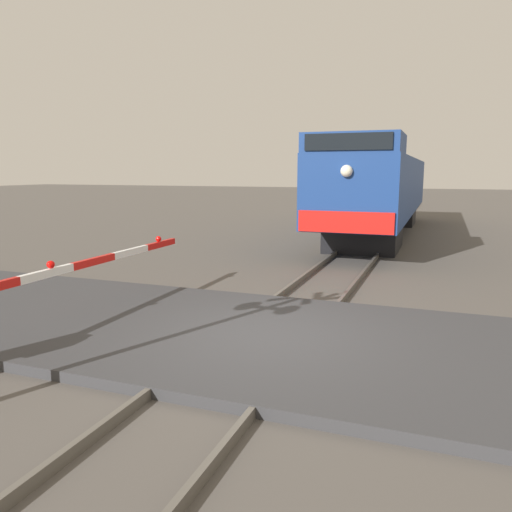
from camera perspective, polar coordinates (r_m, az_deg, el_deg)
ground_plane at (r=8.62m, az=1.18°, el=-9.95°), size 160.00×160.00×0.00m
rail_track_left at (r=8.84m, az=-3.26°, el=-8.93°), size 0.08×80.00×0.15m
rail_track_right at (r=8.39m, az=5.88°, el=-10.00°), size 0.08×80.00×0.15m
road_surface at (r=8.59m, az=1.19°, el=-9.43°), size 36.00×5.06×0.16m
locomotive at (r=23.38m, az=14.09°, el=7.45°), size 3.01×17.68×4.05m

